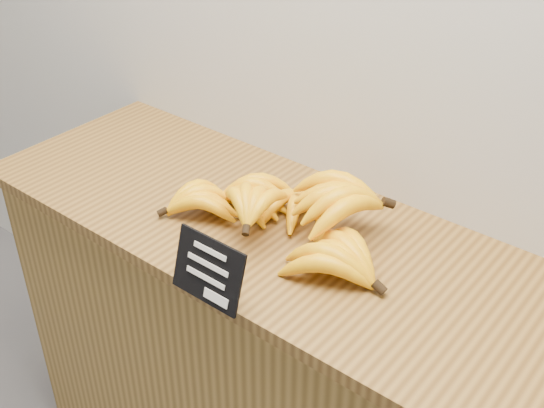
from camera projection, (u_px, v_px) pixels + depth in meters
The scene contains 4 objects.
counter at pixel (284, 383), 1.74m from camera, with size 1.44×0.50×0.90m, color olive.
counter_top at pixel (286, 235), 1.49m from camera, with size 1.52×0.54×0.03m, color brown.
chalkboard_sign at pixel (208, 270), 1.26m from camera, with size 0.16×0.01×0.13m, color black.
banana_pile at pixel (288, 214), 1.44m from camera, with size 0.57×0.33×0.12m.
Camera 1 is at (0.87, 1.79, 1.78)m, focal length 45.00 mm.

